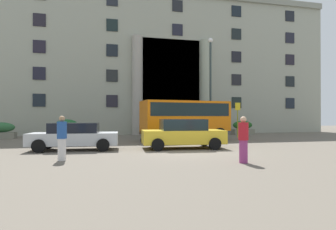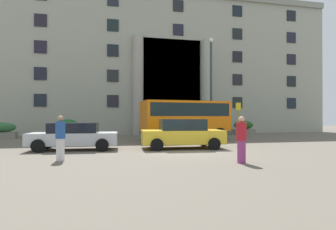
{
  "view_description": "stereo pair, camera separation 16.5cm",
  "coord_description": "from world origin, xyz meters",
  "px_view_note": "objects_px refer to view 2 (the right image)",
  "views": [
    {
      "loc": [
        -3.86,
        -13.41,
        1.66
      ],
      "look_at": [
        0.3,
        4.77,
        1.79
      ],
      "focal_mm": 30.01,
      "sensor_mm": 36.0,
      "label": 1
    },
    {
      "loc": [
        -3.7,
        -13.45,
        1.66
      ],
      "look_at": [
        0.3,
        4.77,
        1.79
      ],
      "focal_mm": 30.01,
      "sensor_mm": 36.0,
      "label": 2
    }
  ],
  "objects_px": {
    "hedge_planter_entrance_right": "(67,129)",
    "hedge_planter_far_east": "(243,128)",
    "motorcycle_near_kerb": "(156,137)",
    "parked_estate_mid": "(182,134)",
    "motorcycle_far_end": "(74,138)",
    "pedestrian_man_red_shirt": "(60,138)",
    "bus_stop_sign": "(238,116)",
    "pedestrian_woman_dark_dress": "(241,140)",
    "lamppost_plaza_centre": "(211,80)",
    "hedge_planter_east": "(2,131)",
    "parked_sedan_second": "(74,136)",
    "hedge_planter_far_west": "(160,127)",
    "orange_minibus": "(185,117)"
  },
  "relations": [
    {
      "from": "lamppost_plaza_centre",
      "to": "hedge_planter_entrance_right",
      "type": "bearing_deg",
      "value": 173.03
    },
    {
      "from": "hedge_planter_far_west",
      "to": "hedge_planter_east",
      "type": "bearing_deg",
      "value": -179.02
    },
    {
      "from": "hedge_planter_east",
      "to": "parked_sedan_second",
      "type": "relative_size",
      "value": 0.46
    },
    {
      "from": "hedge_planter_east",
      "to": "motorcycle_far_end",
      "type": "distance_m",
      "value": 9.14
    },
    {
      "from": "pedestrian_man_red_shirt",
      "to": "lamppost_plaza_centre",
      "type": "bearing_deg",
      "value": 113.24
    },
    {
      "from": "hedge_planter_far_west",
      "to": "pedestrian_woman_dark_dress",
      "type": "xyz_separation_m",
      "value": [
        0.17,
        -14.73,
        0.09
      ]
    },
    {
      "from": "parked_sedan_second",
      "to": "parked_estate_mid",
      "type": "distance_m",
      "value": 5.5
    },
    {
      "from": "hedge_planter_far_east",
      "to": "parked_estate_mid",
      "type": "distance_m",
      "value": 13.25
    },
    {
      "from": "hedge_planter_east",
      "to": "parked_sedan_second",
      "type": "xyz_separation_m",
      "value": [
        6.23,
        -9.03,
        0.1
      ]
    },
    {
      "from": "hedge_planter_far_east",
      "to": "motorcycle_near_kerb",
      "type": "height_order",
      "value": "hedge_planter_far_east"
    },
    {
      "from": "parked_sedan_second",
      "to": "lamppost_plaza_centre",
      "type": "xyz_separation_m",
      "value": [
        10.2,
        7.52,
        4.1
      ]
    },
    {
      "from": "motorcycle_near_kerb",
      "to": "lamppost_plaza_centre",
      "type": "height_order",
      "value": "lamppost_plaza_centre"
    },
    {
      "from": "hedge_planter_entrance_right",
      "to": "hedge_planter_far_east",
      "type": "xyz_separation_m",
      "value": [
        15.67,
        0.53,
        -0.09
      ]
    },
    {
      "from": "hedge_planter_east",
      "to": "motorcycle_near_kerb",
      "type": "relative_size",
      "value": 1.02
    },
    {
      "from": "hedge_planter_east",
      "to": "parked_estate_mid",
      "type": "bearing_deg",
      "value": -39.18
    },
    {
      "from": "hedge_planter_far_east",
      "to": "parked_sedan_second",
      "type": "relative_size",
      "value": 0.46
    },
    {
      "from": "parked_sedan_second",
      "to": "motorcycle_near_kerb",
      "type": "bearing_deg",
      "value": 24.89
    },
    {
      "from": "motorcycle_near_kerb",
      "to": "pedestrian_woman_dark_dress",
      "type": "xyz_separation_m",
      "value": [
        1.85,
        -7.22,
        0.39
      ]
    },
    {
      "from": "hedge_planter_far_east",
      "to": "motorcycle_near_kerb",
      "type": "relative_size",
      "value": 1.02
    },
    {
      "from": "parked_estate_mid",
      "to": "pedestrian_woman_dark_dress",
      "type": "height_order",
      "value": "pedestrian_woman_dark_dress"
    },
    {
      "from": "hedge_planter_far_west",
      "to": "parked_sedan_second",
      "type": "height_order",
      "value": "hedge_planter_far_west"
    },
    {
      "from": "hedge_planter_east",
      "to": "hedge_planter_far_east",
      "type": "xyz_separation_m",
      "value": [
        20.41,
        0.45,
        0.02
      ]
    },
    {
      "from": "parked_sedan_second",
      "to": "parked_estate_mid",
      "type": "bearing_deg",
      "value": -1.62
    },
    {
      "from": "hedge_planter_far_west",
      "to": "lamppost_plaza_centre",
      "type": "distance_m",
      "value": 5.98
    },
    {
      "from": "motorcycle_near_kerb",
      "to": "pedestrian_woman_dark_dress",
      "type": "height_order",
      "value": "pedestrian_woman_dark_dress"
    },
    {
      "from": "parked_sedan_second",
      "to": "motorcycle_near_kerb",
      "type": "height_order",
      "value": "parked_sedan_second"
    },
    {
      "from": "hedge_planter_far_west",
      "to": "parked_sedan_second",
      "type": "xyz_separation_m",
      "value": [
        -6.16,
        -9.24,
        -0.05
      ]
    },
    {
      "from": "hedge_planter_entrance_right",
      "to": "parked_estate_mid",
      "type": "bearing_deg",
      "value": -53.63
    },
    {
      "from": "hedge_planter_east",
      "to": "motorcycle_near_kerb",
      "type": "height_order",
      "value": "hedge_planter_east"
    },
    {
      "from": "parked_estate_mid",
      "to": "motorcycle_near_kerb",
      "type": "bearing_deg",
      "value": 117.94
    },
    {
      "from": "hedge_planter_far_west",
      "to": "motorcycle_far_end",
      "type": "distance_m",
      "value": 9.58
    },
    {
      "from": "hedge_planter_east",
      "to": "motorcycle_far_end",
      "type": "bearing_deg",
      "value": -49.13
    },
    {
      "from": "hedge_planter_far_east",
      "to": "pedestrian_man_red_shirt",
      "type": "height_order",
      "value": "pedestrian_man_red_shirt"
    },
    {
      "from": "parked_estate_mid",
      "to": "motorcycle_near_kerb",
      "type": "xyz_separation_m",
      "value": [
        -1.01,
        2.25,
        -0.32
      ]
    },
    {
      "from": "parked_sedan_second",
      "to": "pedestrian_man_red_shirt",
      "type": "distance_m",
      "value": 3.46
    },
    {
      "from": "motorcycle_near_kerb",
      "to": "motorcycle_far_end",
      "type": "xyz_separation_m",
      "value": [
        -4.72,
        0.38,
        -0.0
      ]
    },
    {
      "from": "parked_estate_mid",
      "to": "motorcycle_near_kerb",
      "type": "distance_m",
      "value": 2.48
    },
    {
      "from": "motorcycle_near_kerb",
      "to": "motorcycle_far_end",
      "type": "relative_size",
      "value": 1.0
    },
    {
      "from": "orange_minibus",
      "to": "hedge_planter_far_east",
      "type": "bearing_deg",
      "value": 29.96
    },
    {
      "from": "hedge_planter_entrance_right",
      "to": "motorcycle_near_kerb",
      "type": "height_order",
      "value": "hedge_planter_entrance_right"
    },
    {
      "from": "parked_estate_mid",
      "to": "lamppost_plaza_centre",
      "type": "bearing_deg",
      "value": 63.35
    },
    {
      "from": "hedge_planter_far_east",
      "to": "hedge_planter_far_west",
      "type": "bearing_deg",
      "value": -178.33
    },
    {
      "from": "hedge_planter_east",
      "to": "hedge_planter_far_west",
      "type": "distance_m",
      "value": 12.39
    },
    {
      "from": "hedge_planter_far_west",
      "to": "pedestrian_woman_dark_dress",
      "type": "relative_size",
      "value": 1.29
    },
    {
      "from": "pedestrian_woman_dark_dress",
      "to": "hedge_planter_entrance_right",
      "type": "bearing_deg",
      "value": 159.0
    },
    {
      "from": "bus_stop_sign",
      "to": "pedestrian_man_red_shirt",
      "type": "relative_size",
      "value": 1.65
    },
    {
      "from": "hedge_planter_entrance_right",
      "to": "parked_estate_mid",
      "type": "xyz_separation_m",
      "value": [
        6.96,
        -9.45,
        0.07
      ]
    },
    {
      "from": "hedge_planter_far_west",
      "to": "motorcycle_near_kerb",
      "type": "relative_size",
      "value": 1.09
    },
    {
      "from": "orange_minibus",
      "to": "motorcycle_far_end",
      "type": "distance_m",
      "value": 7.63
    },
    {
      "from": "motorcycle_far_end",
      "to": "pedestrian_man_red_shirt",
      "type": "distance_m",
      "value": 5.59
    }
  ]
}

